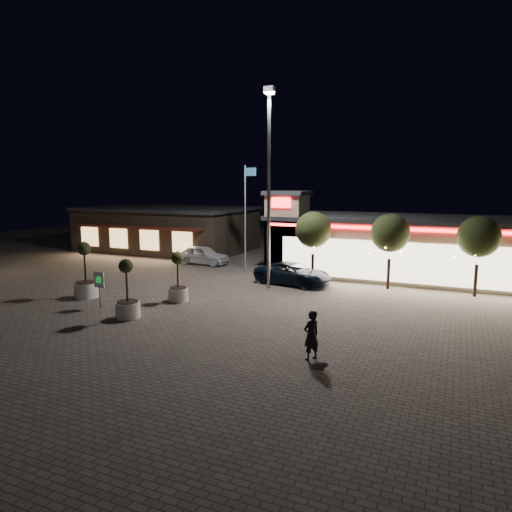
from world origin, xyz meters
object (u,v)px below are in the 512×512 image
at_px(planter_left, 86,281).
at_px(valet_sign, 99,283).
at_px(pickup_truck, 293,274).
at_px(planter_mid, 127,300).
at_px(white_sedan, 203,255).
at_px(pedestrian, 311,335).

bearing_deg(planter_left, valet_sign, -31.23).
bearing_deg(pickup_truck, planter_mid, 165.31).
xyz_separation_m(white_sedan, planter_left, (-0.45, -12.59, 0.25)).
xyz_separation_m(planter_mid, valet_sign, (-2.56, 0.84, 0.47)).
bearing_deg(pedestrian, pickup_truck, -124.05).
height_order(pickup_truck, valet_sign, valet_sign).
distance_m(pickup_truck, valet_sign, 12.36).
relative_size(pedestrian, planter_mid, 0.65).
relative_size(white_sedan, pedestrian, 2.37).
distance_m(pedestrian, planter_left, 15.39).
bearing_deg(white_sedan, planter_left, 179.46).
xyz_separation_m(pickup_truck, planter_left, (-9.88, -8.36, 0.30)).
relative_size(white_sedan, planter_left, 1.38).
bearing_deg(white_sedan, valet_sign, -170.71).
bearing_deg(planter_mid, planter_left, 155.20).
relative_size(pickup_truck, planter_mid, 1.74).
xyz_separation_m(white_sedan, pedestrian, (14.46, -16.43, 0.19)).
xyz_separation_m(pickup_truck, valet_sign, (-7.51, -9.79, 0.67)).
bearing_deg(planter_mid, white_sedan, 106.77).
height_order(pedestrian, planter_mid, planter_mid).
bearing_deg(pickup_truck, pedestrian, -147.31).
bearing_deg(planter_left, pickup_truck, 40.23).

